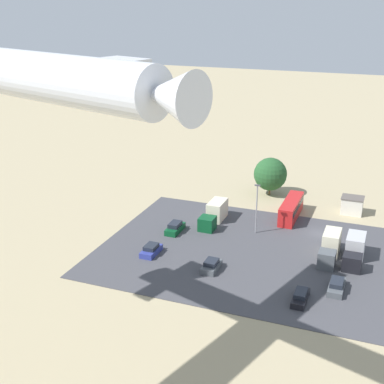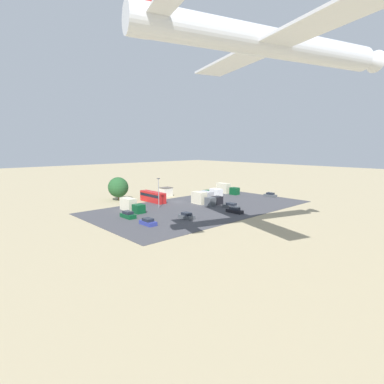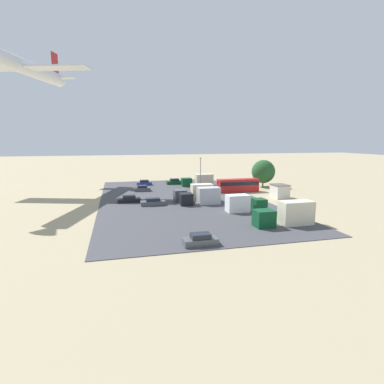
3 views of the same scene
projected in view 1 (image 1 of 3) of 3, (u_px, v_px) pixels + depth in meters
ground_plane at (319, 234)px, 86.90m from camera, size 400.00×400.00×0.00m
parking_lot_surface at (308, 262)px, 77.50m from camera, size 61.86×33.71×0.08m
shed_building at (352, 205)px, 94.60m from camera, size 3.87×3.25×3.07m
bus at (291, 208)px, 92.66m from camera, size 2.50×10.32×3.17m
parked_car_0 at (175, 228)px, 87.32m from camera, size 1.93×4.54×1.62m
parked_car_1 at (211, 266)px, 75.17m from camera, size 1.99×4.02×1.47m
parked_car_2 at (151, 250)px, 79.79m from camera, size 1.99×4.21×1.47m
parked_car_3 at (300, 297)px, 67.35m from camera, size 1.70×4.59×1.45m
parked_car_4 at (337, 286)px, 69.89m from camera, size 1.94×4.76×1.45m
parked_truck_0 at (330, 247)px, 78.43m from camera, size 2.37×8.17×3.53m
parked_truck_1 at (354, 250)px, 77.69m from camera, size 2.60×8.08×3.32m
parked_truck_3 at (214, 214)px, 90.87m from camera, size 2.49×8.81×3.24m
tree_near_shed at (270, 174)px, 102.68m from camera, size 6.37×6.37×7.39m
light_pole_lot_centre at (257, 207)px, 85.60m from camera, size 0.90×0.28×8.29m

